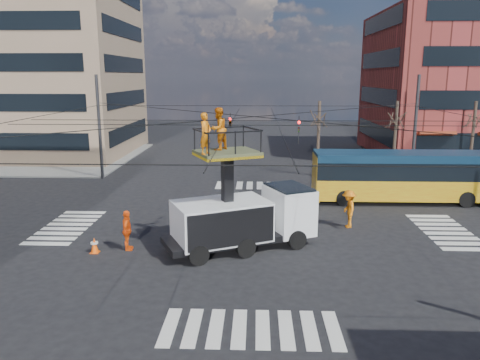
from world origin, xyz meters
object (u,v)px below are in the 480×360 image
at_px(traffic_cone, 94,245).
at_px(city_bus, 405,175).
at_px(utility_truck, 243,204).
at_px(worker_ground, 127,230).
at_px(flagger, 349,209).

bearing_deg(traffic_cone, city_bus, 29.54).
distance_m(utility_truck, worker_ground, 5.49).
xyz_separation_m(worker_ground, flagger, (10.83, 3.75, 0.07)).
bearing_deg(utility_truck, flagger, 4.99).
distance_m(worker_ground, flagger, 11.46).
bearing_deg(utility_truck, traffic_cone, 162.64).
xyz_separation_m(traffic_cone, worker_ground, (1.42, 0.40, 0.58)).
height_order(city_bus, flagger, city_bus).
relative_size(utility_truck, traffic_cone, 9.96).
bearing_deg(worker_ground, traffic_cone, 99.35).
xyz_separation_m(city_bus, traffic_cone, (-16.79, -9.52, -1.36)).
xyz_separation_m(utility_truck, flagger, (5.50, 3.21, -1.09)).
bearing_deg(flagger, worker_ground, -72.91).
distance_m(city_bus, traffic_cone, 19.35).
distance_m(city_bus, worker_ground, 17.89).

